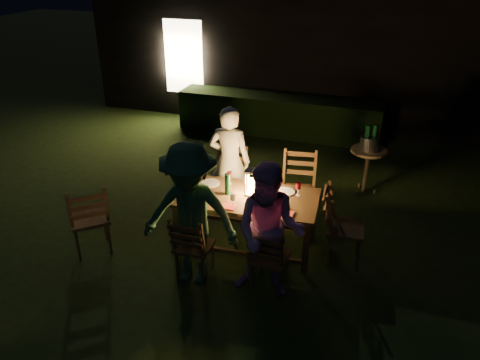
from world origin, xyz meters
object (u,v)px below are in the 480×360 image
(chair_far_left, at_px, (229,194))
(bottle_bucket_b, at_px, (374,139))
(dining_table, at_px, (247,201))
(chair_near_right, at_px, (269,269))
(chair_spare, at_px, (91,230))
(chair_far_right, at_px, (297,202))
(bottle_bucket_a, at_px, (367,140))
(person_opp_left, at_px, (190,216))
(person_opp_right, at_px, (269,232))
(side_table, at_px, (368,155))
(lantern, at_px, (252,184))
(chair_near_left, at_px, (194,257))
(person_house_side, at_px, (230,161))
(chair_end, at_px, (343,239))
(ice_bucket, at_px, (370,143))
(bottle_table, at_px, (228,184))

(chair_far_left, height_order, bottle_bucket_b, bottle_bucket_b)
(dining_table, distance_m, chair_near_right, 0.98)
(dining_table, height_order, chair_spare, chair_spare)
(chair_far_right, xyz_separation_m, bottle_bucket_a, (0.79, 1.18, 0.58))
(chair_spare, distance_m, person_opp_left, 1.55)
(person_opp_right, height_order, side_table, person_opp_right)
(person_opp_right, distance_m, lantern, 0.96)
(chair_near_left, bearing_deg, bottle_bucket_a, 57.86)
(person_house_side, distance_m, person_opp_left, 1.64)
(chair_end, relative_size, ice_bucket, 3.41)
(chair_near_right, xyz_separation_m, person_house_side, (-1.01, 1.52, 0.55))
(lantern, bearing_deg, bottle_bucket_a, 57.41)
(bottle_table, bearing_deg, side_table, 52.29)
(chair_far_right, relative_size, person_opp_right, 0.67)
(chair_near_left, relative_size, person_opp_right, 0.57)
(chair_spare, height_order, person_opp_left, person_opp_left)
(chair_far_right, height_order, person_opp_right, person_opp_right)
(chair_near_right, xyz_separation_m, chair_end, (0.72, 0.82, 0.04))
(chair_near_left, xyz_separation_m, chair_far_left, (-0.11, 1.54, 0.03))
(chair_far_left, xyz_separation_m, person_house_side, (-0.00, 0.05, 0.51))
(chair_end, height_order, side_table, chair_end)
(bottle_table, bearing_deg, chair_far_left, 108.73)
(bottle_table, height_order, side_table, bottle_table)
(person_opp_right, relative_size, bottle_bucket_b, 4.99)
(chair_near_right, distance_m, bottle_table, 1.21)
(chair_near_left, relative_size, bottle_bucket_b, 2.85)
(chair_spare, relative_size, lantern, 3.01)
(chair_near_left, distance_m, bottle_bucket_a, 3.32)
(person_opp_right, distance_m, ice_bucket, 2.93)
(chair_end, xyz_separation_m, side_table, (0.11, 1.94, 0.35))
(ice_bucket, xyz_separation_m, bottle_bucket_a, (-0.05, -0.04, 0.05))
(lantern, bearing_deg, chair_spare, -156.84)
(chair_far_left, bearing_deg, person_opp_left, 88.56)
(chair_far_left, relative_size, person_opp_left, 0.59)
(dining_table, height_order, person_opp_right, person_opp_right)
(person_house_side, xyz_separation_m, bottle_bucket_a, (1.79, 1.20, 0.09))
(person_opp_left, distance_m, ice_bucket, 3.36)
(chair_near_left, bearing_deg, person_opp_right, -0.20)
(lantern, distance_m, side_table, 2.37)
(bottle_bucket_a, bearing_deg, ice_bucket, 38.66)
(chair_spare, height_order, bottle_table, chair_spare)
(chair_near_right, height_order, chair_end, chair_end)
(ice_bucket, bearing_deg, person_opp_right, -106.35)
(chair_end, bearing_deg, chair_far_left, -114.95)
(dining_table, height_order, chair_far_right, chair_far_right)
(chair_far_right, distance_m, person_opp_right, 1.66)
(person_opp_left, distance_m, bottle_table, 0.84)
(lantern, distance_m, bottle_bucket_a, 2.30)
(dining_table, distance_m, bottle_bucket_a, 2.38)
(chair_end, bearing_deg, bottle_bucket_a, 173.80)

